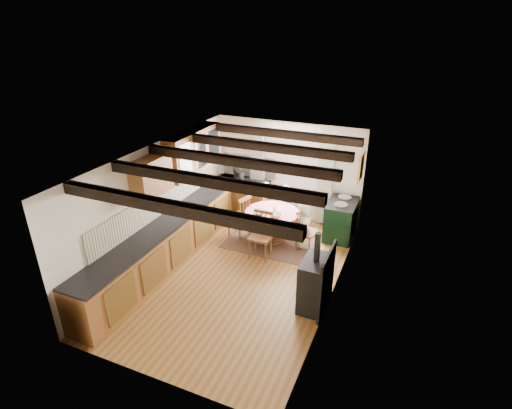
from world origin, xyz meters
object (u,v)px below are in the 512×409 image
at_px(dining_table, 272,226).
at_px(cup, 275,209).
at_px(chair_right, 307,231).
at_px(child_far, 286,206).
at_px(cast_iron_stove, 316,271).
at_px(child_right, 303,225).
at_px(chair_near, 260,235).
at_px(chair_left, 239,216).
at_px(aga_range, 341,219).

distance_m(dining_table, cup, 0.41).
xyz_separation_m(chair_right, child_far, (-0.79, 0.86, 0.07)).
bearing_deg(cast_iron_stove, child_right, 112.45).
xyz_separation_m(dining_table, chair_near, (0.02, -0.72, 0.15)).
height_order(chair_left, child_far, child_far).
xyz_separation_m(child_right, cup, (-0.68, 0.04, 0.24)).
relative_size(child_far, child_right, 1.03).
xyz_separation_m(chair_right, aga_range, (0.53, 0.88, -0.03)).
height_order(dining_table, chair_right, chair_right).
distance_m(cast_iron_stove, cup, 2.39).
height_order(chair_left, child_right, child_right).
bearing_deg(chair_near, aga_range, 47.36).
bearing_deg(cast_iron_stove, chair_right, 110.12).
height_order(chair_right, aga_range, chair_right).
relative_size(chair_near, aga_range, 1.06).
bearing_deg(cup, cast_iron_stove, -52.72).
height_order(chair_left, cup, chair_left).
distance_m(chair_left, child_far, 1.17).
xyz_separation_m(dining_table, aga_range, (1.37, 0.78, 0.08)).
bearing_deg(chair_left, dining_table, 111.61).
distance_m(dining_table, aga_range, 1.58).
xyz_separation_m(chair_near, cast_iron_stove, (1.45, -1.11, 0.22)).
bearing_deg(chair_near, chair_right, 36.52).
xyz_separation_m(chair_near, chair_right, (0.82, 0.62, -0.04)).
height_order(chair_left, aga_range, chair_left).
relative_size(dining_table, chair_near, 1.18).
bearing_deg(chair_near, cup, 88.72).
height_order(chair_near, aga_range, chair_near).
relative_size(chair_near, chair_left, 1.00).
xyz_separation_m(dining_table, cup, (0.03, 0.07, 0.40)).
relative_size(child_right, cup, 11.68).
relative_size(chair_left, chair_right, 1.08).
xyz_separation_m(chair_left, cast_iron_stove, (2.24, -1.75, 0.22)).
relative_size(chair_right, child_right, 0.90).
bearing_deg(child_far, child_right, 149.10).
bearing_deg(dining_table, cast_iron_stove, -51.03).
xyz_separation_m(cast_iron_stove, child_right, (-0.77, 1.86, -0.20)).
distance_m(chair_right, cup, 0.88).
relative_size(aga_range, child_far, 0.89).
bearing_deg(chair_right, dining_table, 97.84).
height_order(aga_range, cast_iron_stove, cast_iron_stove).
bearing_deg(aga_range, chair_right, -120.95).
bearing_deg(cast_iron_stove, aga_range, 92.41).
height_order(cast_iron_stove, child_far, cast_iron_stove).
bearing_deg(cup, dining_table, -112.30).
relative_size(chair_right, cup, 10.52).
height_order(chair_right, cup, chair_right).
xyz_separation_m(chair_near, chair_left, (-0.79, 0.64, 0.00)).
relative_size(dining_table, cup, 13.31).
xyz_separation_m(dining_table, chair_right, (0.84, -0.09, 0.11)).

